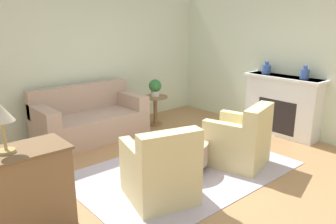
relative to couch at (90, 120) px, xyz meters
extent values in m
plane|color=#AD7F51|center=(0.37, -2.16, -0.35)|extent=(16.00, 16.00, 0.00)
cube|color=beige|center=(0.37, 0.61, 1.05)|extent=(9.42, 0.12, 2.80)
cube|color=beige|center=(3.12, -2.16, 1.05)|extent=(0.12, 9.37, 2.80)
cube|color=#BCB2C1|center=(0.37, -2.16, -0.35)|extent=(3.14, 2.06, 0.01)
cube|color=tan|center=(0.00, -0.06, -0.11)|extent=(1.97, 0.96, 0.48)
cube|color=tan|center=(0.00, 0.33, 0.37)|extent=(1.97, 0.20, 0.49)
cube|color=tan|center=(-0.87, -0.08, 0.26)|extent=(0.24, 0.92, 0.27)
cube|color=tan|center=(0.87, -0.08, 0.26)|extent=(0.24, 0.92, 0.27)
cube|color=olive|center=(0.00, -0.51, -0.32)|extent=(1.78, 0.05, 0.06)
cube|color=beige|center=(-0.39, -2.49, -0.13)|extent=(0.94, 0.98, 0.42)
cube|color=beige|center=(-0.47, -2.79, 0.34)|extent=(0.77, 0.39, 0.52)
cube|color=beige|center=(-0.09, -2.56, 0.23)|extent=(0.34, 0.78, 0.29)
cube|color=beige|center=(-0.67, -2.39, 0.23)|extent=(0.34, 0.78, 0.29)
cube|color=olive|center=(-0.29, -2.13, -0.31)|extent=(0.66, 0.23, 0.06)
cube|color=beige|center=(1.13, -2.49, -0.13)|extent=(0.94, 0.98, 0.42)
cube|color=beige|center=(1.22, -2.79, 0.34)|extent=(0.77, 0.39, 0.52)
cube|color=beige|center=(1.42, -2.39, 0.23)|extent=(0.34, 0.78, 0.29)
cube|color=beige|center=(0.84, -2.56, 0.23)|extent=(0.34, 0.78, 0.29)
cube|color=olive|center=(1.03, -2.13, -0.31)|extent=(0.66, 0.23, 0.06)
cylinder|color=tan|center=(0.36, -2.05, -0.07)|extent=(0.85, 0.85, 0.30)
cylinder|color=olive|center=(0.10, -2.31, -0.28)|extent=(0.05, 0.05, 0.12)
cylinder|color=olive|center=(0.61, -2.31, -0.28)|extent=(0.05, 0.05, 0.12)
cylinder|color=olive|center=(0.10, -1.79, -0.28)|extent=(0.05, 0.05, 0.12)
cylinder|color=olive|center=(0.61, -1.79, -0.28)|extent=(0.05, 0.05, 0.12)
cylinder|color=olive|center=(1.43, -0.15, 0.24)|extent=(0.51, 0.51, 0.03)
cylinder|color=olive|center=(1.43, -0.15, -0.06)|extent=(0.08, 0.08, 0.58)
cylinder|color=olive|center=(1.43, -0.15, -0.34)|extent=(0.28, 0.28, 0.03)
cube|color=white|center=(2.88, -2.19, 0.22)|extent=(0.36, 1.40, 1.13)
cube|color=#282323|center=(2.71, -2.19, 0.04)|extent=(0.02, 0.77, 0.62)
cube|color=white|center=(2.86, -2.19, 0.76)|extent=(0.44, 1.50, 0.05)
cube|color=olive|center=(-1.97, -2.15, 0.11)|extent=(1.09, 0.49, 0.92)
cube|color=brown|center=(-1.97, -2.15, 0.56)|extent=(1.13, 0.53, 0.03)
cylinder|color=#38569E|center=(2.86, -1.81, 0.87)|extent=(0.17, 0.17, 0.17)
cylinder|color=#38569E|center=(2.86, -1.81, 0.99)|extent=(0.07, 0.07, 0.07)
cylinder|color=#38569E|center=(2.86, -2.58, 0.87)|extent=(0.16, 0.16, 0.17)
cylinder|color=#38569E|center=(2.86, -2.58, 0.99)|extent=(0.07, 0.07, 0.07)
cylinder|color=beige|center=(1.43, -0.15, 0.32)|extent=(0.17, 0.17, 0.12)
sphere|color=#2D6B33|center=(1.43, -0.15, 0.49)|extent=(0.26, 0.26, 0.26)
cylinder|color=tan|center=(-1.97, -2.15, 0.59)|extent=(0.17, 0.17, 0.03)
cylinder|color=tan|center=(-1.97, -2.15, 0.74)|extent=(0.03, 0.03, 0.28)
cone|color=beige|center=(-1.97, -2.15, 0.97)|extent=(0.23, 0.23, 0.17)
camera|label=1|loc=(-2.69, -5.33, 1.78)|focal=35.00mm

